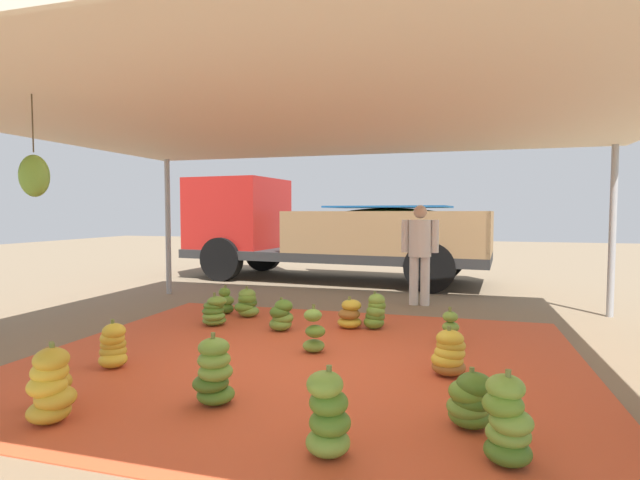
# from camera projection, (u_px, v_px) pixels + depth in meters

# --- Properties ---
(ground_plane) EXTENTS (40.00, 40.00, 0.00)m
(ground_plane) POSITION_uv_depth(u_px,v_px,m) (359.00, 307.00, 8.11)
(ground_plane) COLOR #7F6B51
(tarp_orange) EXTENTS (5.78, 5.03, 0.01)m
(tarp_orange) POSITION_uv_depth(u_px,v_px,m) (303.00, 359.00, 5.23)
(tarp_orange) COLOR #D1512D
(tarp_orange) RESTS_ON ground
(tent_canopy) EXTENTS (8.00, 7.00, 2.64)m
(tent_canopy) POSITION_uv_depth(u_px,v_px,m) (299.00, 116.00, 4.99)
(tent_canopy) COLOR #9EA0A5
(tent_canopy) RESTS_ON ground
(banana_bunch_0) EXTENTS (0.42, 0.42, 0.47)m
(banana_bunch_0) POSITION_uv_depth(u_px,v_px,m) (449.00, 354.00, 4.69)
(banana_bunch_0) COLOR #996628
(banana_bunch_0) RESTS_ON tarp_orange
(banana_bunch_1) EXTENTS (0.43, 0.42, 0.45)m
(banana_bunch_1) POSITION_uv_depth(u_px,v_px,m) (282.00, 316.00, 6.44)
(banana_bunch_1) COLOR #6B9E38
(banana_bunch_1) RESTS_ON tarp_orange
(banana_bunch_2) EXTENTS (0.29, 0.27, 0.45)m
(banana_bunch_2) POSITION_uv_depth(u_px,v_px,m) (226.00, 301.00, 7.54)
(banana_bunch_2) COLOR #477523
(banana_bunch_2) RESTS_ON tarp_orange
(banana_bunch_3) EXTENTS (0.43, 0.43, 0.60)m
(banana_bunch_3) POSITION_uv_depth(u_px,v_px,m) (51.00, 388.00, 3.62)
(banana_bunch_3) COLOR gold
(banana_bunch_3) RESTS_ON tarp_orange
(banana_bunch_4) EXTENTS (0.35, 0.34, 0.59)m
(banana_bunch_4) POSITION_uv_depth(u_px,v_px,m) (328.00, 416.00, 3.14)
(banana_bunch_4) COLOR #75A83D
(banana_bunch_4) RESTS_ON tarp_orange
(banana_bunch_5) EXTENTS (0.44, 0.44, 0.59)m
(banana_bunch_5) POSITION_uv_depth(u_px,v_px,m) (214.00, 373.00, 3.97)
(banana_bunch_5) COLOR #518428
(banana_bunch_5) RESTS_ON tarp_orange
(banana_bunch_6) EXTENTS (0.42, 0.45, 0.43)m
(banana_bunch_6) POSITION_uv_depth(u_px,v_px,m) (350.00, 315.00, 6.59)
(banana_bunch_6) COLOR gold
(banana_bunch_6) RESTS_ON tarp_orange
(banana_bunch_7) EXTENTS (0.34, 0.31, 0.44)m
(banana_bunch_7) POSITION_uv_depth(u_px,v_px,m) (449.00, 328.00, 5.84)
(banana_bunch_7) COLOR #75A83D
(banana_bunch_7) RESTS_ON tarp_orange
(banana_bunch_8) EXTENTS (0.44, 0.44, 0.46)m
(banana_bunch_8) POSITION_uv_depth(u_px,v_px,m) (247.00, 304.00, 7.31)
(banana_bunch_8) COLOR #75A83D
(banana_bunch_8) RESTS_ON tarp_orange
(banana_bunch_9) EXTENTS (0.45, 0.48, 0.46)m
(banana_bunch_9) POSITION_uv_depth(u_px,v_px,m) (214.00, 312.00, 6.74)
(banana_bunch_9) COLOR #6B9E38
(banana_bunch_9) RESTS_ON tarp_orange
(banana_bunch_10) EXTENTS (0.34, 0.35, 0.53)m
(banana_bunch_10) POSITION_uv_depth(u_px,v_px,m) (53.00, 378.00, 3.93)
(banana_bunch_10) COLOR gold
(banana_bunch_10) RESTS_ON tarp_orange
(banana_bunch_11) EXTENTS (0.41, 0.41, 0.60)m
(banana_bunch_11) POSITION_uv_depth(u_px,v_px,m) (507.00, 423.00, 3.03)
(banana_bunch_11) COLOR #477523
(banana_bunch_11) RESTS_ON tarp_orange
(banana_bunch_12) EXTENTS (0.40, 0.42, 0.49)m
(banana_bunch_12) POSITION_uv_depth(u_px,v_px,m) (113.00, 346.00, 4.94)
(banana_bunch_12) COLOR gold
(banana_bunch_12) RESTS_ON tarp_orange
(banana_bunch_13) EXTENTS (0.40, 0.39, 0.51)m
(banana_bunch_13) POSITION_uv_depth(u_px,v_px,m) (376.00, 312.00, 6.55)
(banana_bunch_13) COLOR #60932D
(banana_bunch_13) RESTS_ON tarp_orange
(banana_bunch_14) EXTENTS (0.34, 0.35, 0.55)m
(banana_bunch_14) POSITION_uv_depth(u_px,v_px,m) (314.00, 333.00, 5.43)
(banana_bunch_14) COLOR #75A83D
(banana_bunch_14) RESTS_ON tarp_orange
(banana_bunch_15) EXTENTS (0.45, 0.44, 0.45)m
(banana_bunch_15) POSITION_uv_depth(u_px,v_px,m) (470.00, 401.00, 3.54)
(banana_bunch_15) COLOR #518428
(banana_bunch_15) RESTS_ON tarp_orange
(cargo_truck_main) EXTENTS (7.12, 2.85, 2.40)m
(cargo_truck_main) POSITION_uv_depth(u_px,v_px,m) (320.00, 229.00, 11.39)
(cargo_truck_main) COLOR #2D2D2D
(cargo_truck_main) RESTS_ON ground
(worker_0) EXTENTS (0.62, 0.38, 1.70)m
(worker_0) POSITION_uv_depth(u_px,v_px,m) (420.00, 247.00, 8.23)
(worker_0) COLOR silver
(worker_0) RESTS_ON ground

